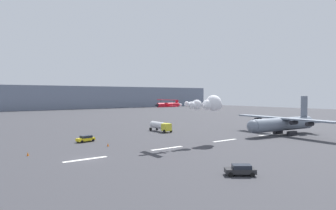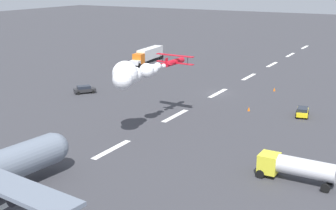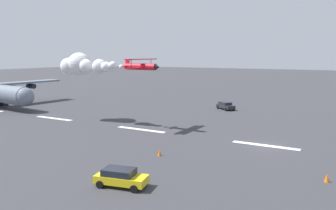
{
  "view_description": "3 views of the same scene",
  "coord_description": "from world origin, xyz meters",
  "px_view_note": "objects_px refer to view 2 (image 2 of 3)",
  "views": [
    {
      "loc": [
        -20.49,
        -50.6,
        11.37
      ],
      "look_at": [
        18.03,
        -0.18,
        9.14
      ],
      "focal_mm": 32.43,
      "sensor_mm": 36.0,
      "label": 1
    },
    {
      "loc": [
        82.8,
        35.31,
        22.5
      ],
      "look_at": [
        20.4,
        0.0,
        2.48
      ],
      "focal_mm": 49.19,
      "sensor_mm": 36.0,
      "label": 2
    },
    {
      "loc": [
        -8.61,
        39.87,
        10.85
      ],
      "look_at": [
        15.19,
        -3.19,
        3.41
      ],
      "focal_mm": 35.7,
      "sensor_mm": 36.0,
      "label": 3
    }
  ],
  "objects_px": {
    "fuel_tanker_truck": "(295,167)",
    "traffic_cone_near": "(274,89)",
    "followme_car_yellow": "(85,89)",
    "semi_truck_orange": "(148,54)",
    "airport_staff_sedan": "(302,111)",
    "traffic_cone_far": "(249,109)",
    "stunt_biplane_red": "(133,74)"
  },
  "relations": [
    {
      "from": "stunt_biplane_red",
      "to": "semi_truck_orange",
      "type": "distance_m",
      "value": 60.08
    },
    {
      "from": "fuel_tanker_truck",
      "to": "traffic_cone_far",
      "type": "bearing_deg",
      "value": -149.76
    },
    {
      "from": "semi_truck_orange",
      "to": "fuel_tanker_truck",
      "type": "height_order",
      "value": "semi_truck_orange"
    },
    {
      "from": "followme_car_yellow",
      "to": "airport_staff_sedan",
      "type": "relative_size",
      "value": 0.97
    },
    {
      "from": "followme_car_yellow",
      "to": "traffic_cone_near",
      "type": "height_order",
      "value": "followme_car_yellow"
    },
    {
      "from": "fuel_tanker_truck",
      "to": "traffic_cone_near",
      "type": "relative_size",
      "value": 11.57
    },
    {
      "from": "traffic_cone_far",
      "to": "stunt_biplane_red",
      "type": "bearing_deg",
      "value": -27.73
    },
    {
      "from": "semi_truck_orange",
      "to": "fuel_tanker_truck",
      "type": "xyz_separation_m",
      "value": [
        56.27,
        54.72,
        -0.4
      ]
    },
    {
      "from": "stunt_biplane_red",
      "to": "fuel_tanker_truck",
      "type": "bearing_deg",
      "value": 79.59
    },
    {
      "from": "followme_car_yellow",
      "to": "airport_staff_sedan",
      "type": "distance_m",
      "value": 42.28
    },
    {
      "from": "followme_car_yellow",
      "to": "traffic_cone_near",
      "type": "xyz_separation_m",
      "value": [
        -20.5,
        32.59,
        -0.44
      ]
    },
    {
      "from": "followme_car_yellow",
      "to": "traffic_cone_near",
      "type": "relative_size",
      "value": 5.93
    },
    {
      "from": "semi_truck_orange",
      "to": "fuel_tanker_truck",
      "type": "bearing_deg",
      "value": 44.2
    },
    {
      "from": "semi_truck_orange",
      "to": "fuel_tanker_truck",
      "type": "distance_m",
      "value": 78.49
    },
    {
      "from": "fuel_tanker_truck",
      "to": "followme_car_yellow",
      "type": "xyz_separation_m",
      "value": [
        -20.55,
        -47.42,
        -0.93
      ]
    },
    {
      "from": "stunt_biplane_red",
      "to": "airport_staff_sedan",
      "type": "distance_m",
      "value": 30.16
    },
    {
      "from": "fuel_tanker_truck",
      "to": "traffic_cone_near",
      "type": "distance_m",
      "value": 43.66
    },
    {
      "from": "fuel_tanker_truck",
      "to": "followme_car_yellow",
      "type": "height_order",
      "value": "fuel_tanker_truck"
    },
    {
      "from": "fuel_tanker_truck",
      "to": "traffic_cone_near",
      "type": "height_order",
      "value": "fuel_tanker_truck"
    },
    {
      "from": "stunt_biplane_red",
      "to": "traffic_cone_near",
      "type": "height_order",
      "value": "stunt_biplane_red"
    },
    {
      "from": "stunt_biplane_red",
      "to": "traffic_cone_far",
      "type": "height_order",
      "value": "stunt_biplane_red"
    },
    {
      "from": "stunt_biplane_red",
      "to": "airport_staff_sedan",
      "type": "xyz_separation_m",
      "value": [
        -21.52,
        19.42,
        -8.36
      ]
    },
    {
      "from": "traffic_cone_far",
      "to": "semi_truck_orange",
      "type": "bearing_deg",
      "value": -128.09
    },
    {
      "from": "fuel_tanker_truck",
      "to": "stunt_biplane_red",
      "type": "bearing_deg",
      "value": -100.41
    },
    {
      "from": "traffic_cone_far",
      "to": "followme_car_yellow",
      "type": "bearing_deg",
      "value": -82.92
    },
    {
      "from": "stunt_biplane_red",
      "to": "fuel_tanker_truck",
      "type": "distance_m",
      "value": 26.41
    },
    {
      "from": "airport_staff_sedan",
      "to": "traffic_cone_far",
      "type": "xyz_separation_m",
      "value": [
        1.45,
        -8.86,
        -0.44
      ]
    },
    {
      "from": "airport_staff_sedan",
      "to": "traffic_cone_far",
      "type": "distance_m",
      "value": 8.99
    },
    {
      "from": "airport_staff_sedan",
      "to": "traffic_cone_far",
      "type": "height_order",
      "value": "airport_staff_sedan"
    },
    {
      "from": "stunt_biplane_red",
      "to": "semi_truck_orange",
      "type": "bearing_deg",
      "value": -150.04
    },
    {
      "from": "traffic_cone_near",
      "to": "stunt_biplane_red",
      "type": "bearing_deg",
      "value": -15.46
    },
    {
      "from": "traffic_cone_near",
      "to": "traffic_cone_far",
      "type": "bearing_deg",
      "value": 1.62
    }
  ]
}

